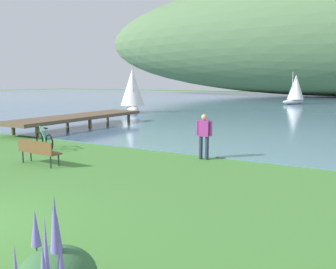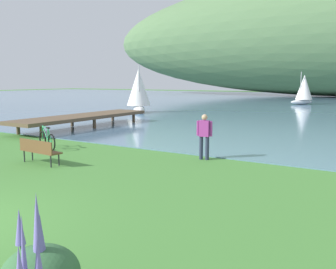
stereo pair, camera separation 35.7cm
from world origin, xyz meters
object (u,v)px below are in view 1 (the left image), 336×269
object	(u,v)px
park_bench_near_camera	(38,150)
person_at_shoreline	(204,134)
sailboat_nearest_to_shore	(295,89)
bicycle_leaning_near_bench	(44,140)
sailboat_toward_hillside	(132,90)

from	to	relation	value
park_bench_near_camera	person_at_shoreline	xyz separation A→B (m)	(4.65, 3.77, 0.46)
sailboat_nearest_to_shore	bicycle_leaning_near_bench	bearing A→B (deg)	-94.60
sailboat_nearest_to_shore	person_at_shoreline	bearing A→B (deg)	-83.87
person_at_shoreline	sailboat_nearest_to_shore	xyz separation A→B (m)	(-3.82, 35.57, 0.94)
person_at_shoreline	sailboat_toward_hillside	bearing A→B (deg)	132.93
park_bench_near_camera	sailboat_nearest_to_shore	size ratio (longest dim) A/B	0.46
bicycle_leaning_near_bench	sailboat_nearest_to_shore	xyz separation A→B (m)	(2.99, 37.16, 1.52)
sailboat_nearest_to_shore	park_bench_near_camera	bearing A→B (deg)	-91.21
park_bench_near_camera	bicycle_leaning_near_bench	distance (m)	3.07
sailboat_nearest_to_shore	sailboat_toward_hillside	bearing A→B (deg)	-117.18
sailboat_nearest_to_shore	sailboat_toward_hillside	world-z (taller)	sailboat_toward_hillside
sailboat_toward_hillside	sailboat_nearest_to_shore	bearing A→B (deg)	62.82
sailboat_nearest_to_shore	sailboat_toward_hillside	distance (m)	22.79
person_at_shoreline	sailboat_nearest_to_shore	bearing A→B (deg)	96.13
park_bench_near_camera	sailboat_nearest_to_shore	xyz separation A→B (m)	(0.83, 39.34, 1.39)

